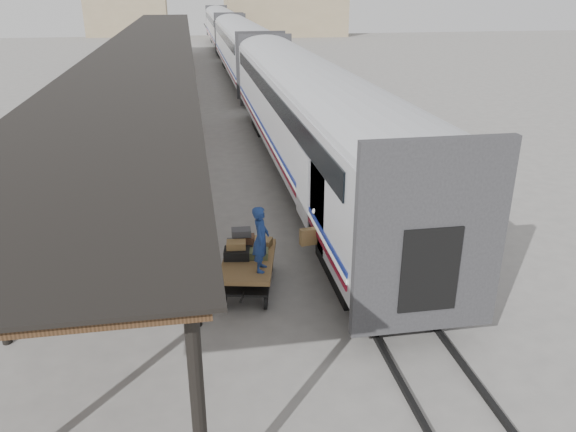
% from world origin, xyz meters
% --- Properties ---
extents(ground, '(160.00, 160.00, 0.00)m').
position_xyz_m(ground, '(0.00, 0.00, 0.00)').
color(ground, slate).
rests_on(ground, ground).
extents(train, '(3.45, 76.01, 4.01)m').
position_xyz_m(train, '(3.19, 33.79, 2.69)').
color(train, silver).
rests_on(train, ground).
extents(canopy, '(4.90, 64.30, 4.15)m').
position_xyz_m(canopy, '(-3.40, 24.00, 4.00)').
color(canopy, '#422B19').
rests_on(canopy, ground).
extents(rails, '(1.54, 150.00, 0.12)m').
position_xyz_m(rails, '(3.20, 34.00, 0.06)').
color(rails, black).
rests_on(rails, ground).
extents(building_far, '(18.00, 10.00, 8.00)m').
position_xyz_m(building_far, '(14.00, 78.00, 4.00)').
color(building_far, tan).
rests_on(building_far, ground).
extents(building_left, '(12.00, 8.00, 6.00)m').
position_xyz_m(building_left, '(-10.00, 82.00, 3.00)').
color(building_left, tan).
rests_on(building_left, ground).
extents(baggage_cart, '(1.72, 2.61, 0.86)m').
position_xyz_m(baggage_cart, '(-0.02, -0.53, 0.65)').
color(baggage_cart, brown).
rests_on(baggage_cart, ground).
extents(suitcase_stack, '(1.36, 1.19, 0.59)m').
position_xyz_m(suitcase_stack, '(-0.07, -0.18, 1.05)').
color(suitcase_stack, '#3D3C3F').
rests_on(suitcase_stack, baggage_cart).
extents(luggage_tug, '(1.02, 1.65, 1.45)m').
position_xyz_m(luggage_tug, '(-2.60, 15.27, 0.66)').
color(luggage_tug, maroon).
rests_on(luggage_tug, ground).
extents(porter, '(0.53, 0.67, 1.62)m').
position_xyz_m(porter, '(0.23, -1.18, 1.67)').
color(porter, navy).
rests_on(porter, baggage_cart).
extents(pedestrian, '(1.11, 0.82, 1.75)m').
position_xyz_m(pedestrian, '(-2.51, 17.64, 0.88)').
color(pedestrian, black).
rests_on(pedestrian, ground).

